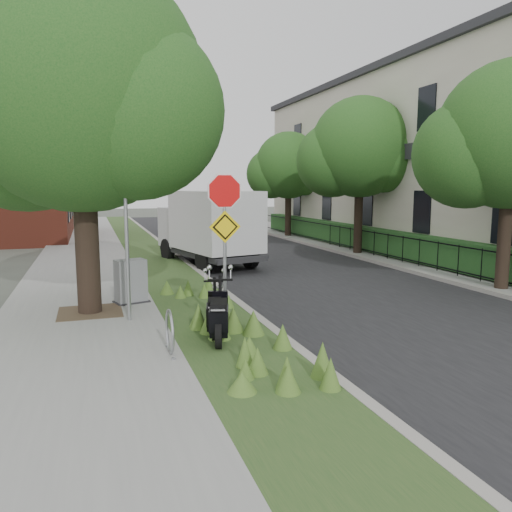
{
  "coord_description": "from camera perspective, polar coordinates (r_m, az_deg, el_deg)",
  "views": [
    {
      "loc": [
        -3.9,
        -8.9,
        2.96
      ],
      "look_at": [
        -0.16,
        2.35,
        1.3
      ],
      "focal_mm": 35.0,
      "sensor_mm": 36.0,
      "label": 1
    }
  ],
  "objects": [
    {
      "name": "sign_assembly",
      "position": [
        9.83,
        -3.6,
        4.26
      ],
      "size": [
        0.94,
        0.08,
        3.22
      ],
      "color": "#A5A8AD",
      "rests_on": "ground"
    },
    {
      "name": "sidewalk_near",
      "position": [
        19.13,
        -19.21,
        -1.2
      ],
      "size": [
        3.5,
        60.0,
        0.12
      ],
      "primitive_type": "cube",
      "color": "gray",
      "rests_on": "ground"
    },
    {
      "name": "scooter_far",
      "position": [
        9.26,
        -4.22,
        -7.42
      ],
      "size": [
        0.64,
        1.63,
        0.79
      ],
      "color": "black",
      "rests_on": "ground"
    },
    {
      "name": "bike_hoop",
      "position": [
        8.74,
        -9.83,
        -8.52
      ],
      "size": [
        0.06,
        0.78,
        0.77
      ],
      "color": "#A5A8AD",
      "rests_on": "ground"
    },
    {
      "name": "footpath_far",
      "position": [
        22.63,
        14.13,
        0.37
      ],
      "size": [
        3.2,
        60.0,
        0.12
      ],
      "primitive_type": "cube",
      "color": "gray",
      "rests_on": "ground"
    },
    {
      "name": "ground",
      "position": [
        10.16,
        5.13,
        -9.0
      ],
      "size": [
        120.0,
        120.0,
        0.0
      ],
      "primitive_type": "plane",
      "color": "#4C5147",
      "rests_on": "ground"
    },
    {
      "name": "scooter_near",
      "position": [
        9.69,
        -4.74,
        -6.95
      ],
      "size": [
        0.55,
        1.49,
        0.72
      ],
      "color": "black",
      "rests_on": "ground"
    },
    {
      "name": "road",
      "position": [
        20.34,
        1.66,
        -0.39
      ],
      "size": [
        7.0,
        60.0,
        0.01
      ],
      "primitive_type": "cube",
      "color": "black",
      "rests_on": "ground"
    },
    {
      "name": "fence_far",
      "position": [
        22.04,
        11.99,
        1.83
      ],
      "size": [
        0.04,
        24.0,
        1.0
      ],
      "color": "black",
      "rests_on": "ground"
    },
    {
      "name": "street_tree_main",
      "position": [
        11.91,
        -19.85,
        16.41
      ],
      "size": [
        6.21,
        5.54,
        7.66
      ],
      "color": "black",
      "rests_on": "ground"
    },
    {
      "name": "bare_post",
      "position": [
        10.76,
        -14.6,
        3.23
      ],
      "size": [
        0.08,
        0.08,
        4.0
      ],
      "color": "#A5A8AD",
      "rests_on": "ground"
    },
    {
      "name": "terrace_houses",
      "position": [
        24.41,
        21.1,
        10.26
      ],
      "size": [
        7.4,
        26.4,
        8.2
      ],
      "color": "beige",
      "rests_on": "ground"
    },
    {
      "name": "verge",
      "position": [
        19.27,
        -11.01,
        -0.83
      ],
      "size": [
        2.0,
        60.0,
        0.12
      ],
      "primitive_type": "cube",
      "color": "#2E4F22",
      "rests_on": "ground"
    },
    {
      "name": "box_truck",
      "position": [
        18.77,
        -5.38,
        3.64
      ],
      "size": [
        3.18,
        5.59,
        2.38
      ],
      "color": "#262628",
      "rests_on": "ground"
    },
    {
      "name": "far_tree_c",
      "position": [
        29.06,
        3.59,
        9.91
      ],
      "size": [
        4.37,
        3.89,
        5.93
      ],
      "color": "black",
      "rests_on": "ground"
    },
    {
      "name": "hedge_far",
      "position": [
        22.4,
        13.53,
        1.88
      ],
      "size": [
        1.0,
        24.0,
        1.1
      ],
      "primitive_type": "cube",
      "color": "#1A4922",
      "rests_on": "footpath_far"
    },
    {
      "name": "kerb_near",
      "position": [
        19.42,
        -8.09,
        -0.68
      ],
      "size": [
        0.2,
        60.0,
        0.13
      ],
      "primitive_type": "cube",
      "color": "#9E9991",
      "rests_on": "ground"
    },
    {
      "name": "kerb_far",
      "position": [
        21.77,
        10.35,
        0.2
      ],
      "size": [
        0.2,
        60.0,
        0.13
      ],
      "primitive_type": "cube",
      "color": "#9E9991",
      "rests_on": "ground"
    },
    {
      "name": "utility_cabinet",
      "position": [
        12.65,
        -14.12,
        -2.89
      ],
      "size": [
        0.91,
        0.73,
        1.06
      ],
      "color": "#262628",
      "rests_on": "ground"
    },
    {
      "name": "far_tree_a",
      "position": [
        15.45,
        26.84,
        11.47
      ],
      "size": [
        4.6,
        4.1,
        6.22
      ],
      "color": "black",
      "rests_on": "ground"
    },
    {
      "name": "far_tree_b",
      "position": [
        21.88,
        11.6,
        11.5
      ],
      "size": [
        4.83,
        4.31,
        6.56
      ],
      "color": "black",
      "rests_on": "ground"
    }
  ]
}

